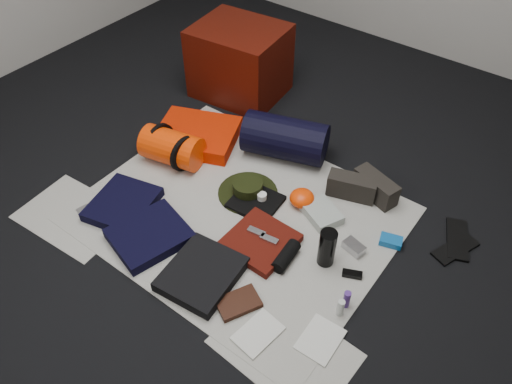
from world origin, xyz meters
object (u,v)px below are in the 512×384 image
Objects in this scene: navy_duffel at (285,138)px; water_bottle at (327,248)px; compact_camera at (354,247)px; red_cabinet at (240,61)px; paperback_book at (238,303)px; sleeping_pad at (197,135)px; stuff_sack at (172,148)px.

water_bottle is (0.62, -0.55, -0.02)m from navy_duffel.
water_bottle reaches higher than compact_camera.
paperback_book is (1.08, -1.38, -0.22)m from red_cabinet.
sleeping_pad is (0.13, -0.60, -0.19)m from red_cabinet.
water_bottle is 1.92× the size of compact_camera.
sleeping_pad is at bearing -84.04° from red_cabinet.
red_cabinet reaches higher than navy_duffel.
stuff_sack is at bearing 176.53° from paperback_book.
red_cabinet is 1.64× the size of stuff_sack.
sleeping_pad is 0.99× the size of navy_duffel.
paperback_book is (-0.27, -0.60, -0.01)m from compact_camera.
navy_duffel is 2.51× the size of paperback_book.
compact_camera is (1.34, -0.78, -0.21)m from red_cabinet.
stuff_sack reaches higher than sleeping_pad.
stuff_sack is 0.67m from navy_duffel.
sleeping_pad is 0.24m from stuff_sack.
water_bottle is (1.14, -0.33, 0.06)m from sleeping_pad.
navy_duffel is 1.10m from paperback_book.
navy_duffel reaches higher than stuff_sack.
stuff_sack is 1.80× the size of paperback_book.
water_bottle is 1.08× the size of paperback_book.
navy_duffel is at bearing 42.04° from stuff_sack.
red_cabinet reaches higher than stuff_sack.
compact_camera is (0.70, -0.40, -0.11)m from navy_duffel.
red_cabinet is at bearing 131.09° from navy_duffel.
compact_camera is 0.66m from paperback_book.
red_cabinet is 2.97× the size of paperback_book.
water_bottle is 0.50m from paperback_book.
navy_duffel reaches higher than water_bottle.
sleeping_pad is at bearing 167.57° from paperback_book.
water_bottle is (1.27, -0.93, -0.13)m from red_cabinet.
red_cabinet is at bearing 102.01° from sleeping_pad.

